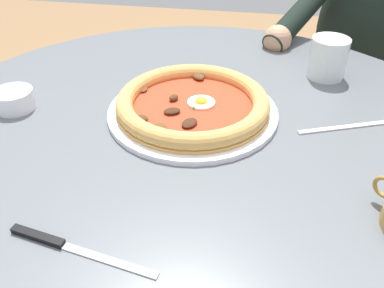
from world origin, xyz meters
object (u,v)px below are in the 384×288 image
Objects in this scene: diner_person at (359,99)px; steak_knife at (60,244)px; pizza_on_plate at (193,105)px; ramekin_capers at (14,99)px; cafe_chair_diner at (383,77)px; dining_table at (194,197)px; water_glass at (327,60)px; fork_utensil at (347,127)px.

steak_knife is at bearing -31.76° from diner_person.
pizza_on_plate reaches higher than ramekin_capers.
pizza_on_plate reaches higher than steak_knife.
cafe_chair_diner reaches higher than ramekin_capers.
pizza_on_plate is at bearing -167.76° from dining_table.
ramekin_capers is at bearing -142.70° from steak_knife.
water_glass is at bearing 112.23° from ramekin_capers.
fork_utensil is (-0.07, 0.26, 0.15)m from dining_table.
water_glass is at bearing -27.86° from diner_person.
dining_table is 0.73m from diner_person.
pizza_on_plate is 0.28m from fork_utensil.
water_glass is 0.09× the size of cafe_chair_diner.
steak_knife reaches higher than fork_utensil.
water_glass is 0.20m from fork_utensil.
dining_table is 0.87m from cafe_chair_diner.
fork_utensil is 0.72m from cafe_chair_diner.
diner_person reaches higher than pizza_on_plate.
steak_knife is (0.54, -0.36, -0.04)m from water_glass.
fork_utensil is at bearing -20.01° from cafe_chair_diner.
diner_person is 1.28× the size of cafe_chair_diner.
fork_utensil is at bearing 6.58° from water_glass.
dining_table is 0.33m from steak_knife.
cafe_chair_diner is (-0.65, 0.24, -0.20)m from fork_utensil.
cafe_chair_diner is (-0.65, 0.51, -0.22)m from pizza_on_plate.
ramekin_capers is at bearing -86.22° from fork_utensil.
cafe_chair_diner is at bearing 144.64° from diner_person.
water_glass is 0.49× the size of fork_utensil.
ramekin_capers is at bearing -67.77° from water_glass.
cafe_chair_diner is (-0.45, 0.26, -0.24)m from water_glass.
pizza_on_plate is 1.55× the size of steak_knife.
ramekin_capers is at bearing -53.24° from diner_person.
fork_utensil reaches higher than dining_table.
pizza_on_plate reaches higher than fork_utensil.
steak_knife is 1.04m from diner_person.
pizza_on_plate is 0.34× the size of cafe_chair_diner.
fork_utensil is 0.19× the size of cafe_chair_diner.
pizza_on_plate is 0.26× the size of diner_person.
cafe_chair_diner is at bearing 129.15° from ramekin_capers.
cafe_chair_diner is (-0.98, 0.62, -0.20)m from steak_knife.
dining_table is 1.16× the size of cafe_chair_diner.
water_glass reaches higher than pizza_on_plate.
steak_knife is at bearing -24.68° from dining_table.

